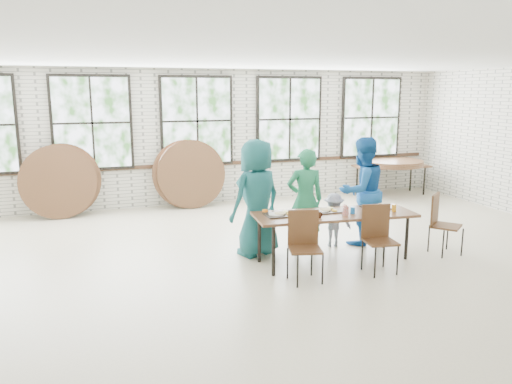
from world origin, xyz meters
TOP-DOWN VIEW (x-y plane):
  - room at (0.00, 4.44)m, footprint 12.00×12.00m
  - dining_table at (1.09, -0.03)m, footprint 2.46×1.02m
  - chair_near_left at (0.35, -0.57)m, footprint 0.51×0.50m
  - chair_near_right at (1.48, -0.60)m, footprint 0.47×0.46m
  - chair_spare at (2.84, -0.23)m, footprint 0.58×0.58m
  - adult_teal at (0.09, 0.62)m, footprint 1.04×0.86m
  - adult_green at (0.90, 0.62)m, footprint 0.65×0.48m
  - toddler at (1.42, 0.62)m, footprint 0.66×0.52m
  - adult_blue at (1.93, 0.62)m, footprint 0.98×0.83m
  - storage_table at (4.70, 3.89)m, footprint 1.84×0.86m
  - tabletop_clutter at (1.19, -0.05)m, footprint 2.04×0.63m
  - round_tops_stacked at (4.70, 3.89)m, footprint 1.50×1.50m
  - round_tops_leaning at (-1.57, 4.16)m, footprint 4.21×0.45m

SIDE VIEW (x-z plane):
  - toddler at x=1.42m, z-range 0.00..0.89m
  - chair_near_left at x=0.35m, z-range 0.08..1.03m
  - chair_near_right at x=1.48m, z-range 0.08..1.03m
  - chair_spare at x=2.84m, z-range 0.08..1.03m
  - storage_table at x=4.70m, z-range 0.32..1.06m
  - dining_table at x=1.09m, z-range 0.32..1.06m
  - round_tops_leaning at x=-1.57m, z-range -0.01..1.48m
  - tabletop_clutter at x=1.19m, z-range 0.71..0.82m
  - round_tops_stacked at x=4.70m, z-range 0.74..0.87m
  - adult_green at x=0.90m, z-range 0.00..1.64m
  - adult_blue at x=1.93m, z-range 0.00..1.79m
  - adult_teal at x=0.09m, z-range 0.00..1.82m
  - room at x=0.00m, z-range -4.17..7.83m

